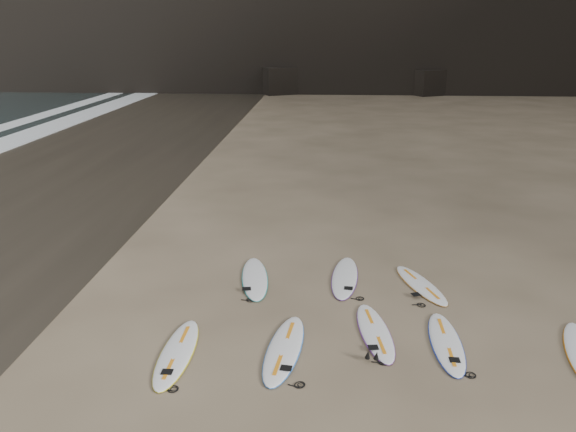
{
  "coord_description": "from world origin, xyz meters",
  "views": [
    {
      "loc": [
        -1.33,
        -9.84,
        5.87
      ],
      "look_at": [
        -2.18,
        3.23,
        1.5
      ],
      "focal_mm": 35.0,
      "sensor_mm": 36.0,
      "label": 1
    }
  ],
  "objects_px": {
    "surfboard_7": "(421,285)",
    "surfboard_0": "(177,352)",
    "surfboard_3": "(446,342)",
    "surfboard_5": "(255,278)",
    "surfboard_6": "(345,277)",
    "surfboard_1": "(284,348)",
    "surfboard_2": "(375,331)"
  },
  "relations": [
    {
      "from": "surfboard_1",
      "to": "surfboard_7",
      "type": "xyz_separation_m",
      "value": [
        3.08,
        3.06,
        -0.0
      ]
    },
    {
      "from": "surfboard_2",
      "to": "surfboard_7",
      "type": "height_order",
      "value": "surfboard_2"
    },
    {
      "from": "surfboard_1",
      "to": "surfboard_7",
      "type": "distance_m",
      "value": 4.34
    },
    {
      "from": "surfboard_5",
      "to": "surfboard_6",
      "type": "bearing_deg",
      "value": -3.8
    },
    {
      "from": "surfboard_2",
      "to": "surfboard_6",
      "type": "height_order",
      "value": "surfboard_6"
    },
    {
      "from": "surfboard_0",
      "to": "surfboard_5",
      "type": "relative_size",
      "value": 0.98
    },
    {
      "from": "surfboard_2",
      "to": "surfboard_7",
      "type": "xyz_separation_m",
      "value": [
        1.28,
        2.3,
        -0.0
      ]
    },
    {
      "from": "surfboard_2",
      "to": "surfboard_0",
      "type": "bearing_deg",
      "value": -172.51
    },
    {
      "from": "surfboard_2",
      "to": "surfboard_3",
      "type": "relative_size",
      "value": 0.99
    },
    {
      "from": "surfboard_0",
      "to": "surfboard_2",
      "type": "relative_size",
      "value": 1.04
    },
    {
      "from": "surfboard_0",
      "to": "surfboard_5",
      "type": "distance_m",
      "value": 3.61
    },
    {
      "from": "surfboard_1",
      "to": "surfboard_0",
      "type": "bearing_deg",
      "value": -165.51
    },
    {
      "from": "surfboard_1",
      "to": "surfboard_2",
      "type": "xyz_separation_m",
      "value": [
        1.79,
        0.76,
        -0.0
      ]
    },
    {
      "from": "surfboard_3",
      "to": "surfboard_5",
      "type": "relative_size",
      "value": 0.94
    },
    {
      "from": "surfboard_0",
      "to": "surfboard_3",
      "type": "xyz_separation_m",
      "value": [
        5.18,
        0.7,
        -0.0
      ]
    },
    {
      "from": "surfboard_5",
      "to": "surfboard_7",
      "type": "distance_m",
      "value": 4.04
    },
    {
      "from": "surfboard_3",
      "to": "surfboard_5",
      "type": "distance_m",
      "value": 4.94
    },
    {
      "from": "surfboard_1",
      "to": "surfboard_2",
      "type": "height_order",
      "value": "surfboard_1"
    },
    {
      "from": "surfboard_6",
      "to": "surfboard_5",
      "type": "bearing_deg",
      "value": -169.76
    },
    {
      "from": "surfboard_7",
      "to": "surfboard_0",
      "type": "bearing_deg",
      "value": -166.09
    },
    {
      "from": "surfboard_1",
      "to": "surfboard_3",
      "type": "relative_size",
      "value": 1.07
    },
    {
      "from": "surfboard_5",
      "to": "surfboard_6",
      "type": "distance_m",
      "value": 2.23
    },
    {
      "from": "surfboard_0",
      "to": "surfboard_3",
      "type": "relative_size",
      "value": 1.04
    },
    {
      "from": "surfboard_2",
      "to": "surfboard_6",
      "type": "distance_m",
      "value": 2.66
    },
    {
      "from": "surfboard_5",
      "to": "surfboard_7",
      "type": "relative_size",
      "value": 1.1
    },
    {
      "from": "surfboard_2",
      "to": "surfboard_3",
      "type": "bearing_deg",
      "value": -21.11
    },
    {
      "from": "surfboard_6",
      "to": "surfboard_0",
      "type": "bearing_deg",
      "value": -126.81
    },
    {
      "from": "surfboard_0",
      "to": "surfboard_1",
      "type": "distance_m",
      "value": 2.04
    },
    {
      "from": "surfboard_0",
      "to": "surfboard_3",
      "type": "bearing_deg",
      "value": 7.79
    },
    {
      "from": "surfboard_3",
      "to": "surfboard_6",
      "type": "height_order",
      "value": "surfboard_6"
    },
    {
      "from": "surfboard_2",
      "to": "surfboard_5",
      "type": "bearing_deg",
      "value": 131.12
    },
    {
      "from": "surfboard_3",
      "to": "surfboard_5",
      "type": "bearing_deg",
      "value": 147.72
    }
  ]
}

